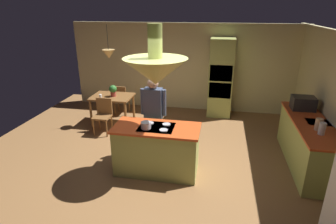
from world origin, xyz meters
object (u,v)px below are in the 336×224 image
object	(u,v)px
canister_sugar	(319,124)
person_at_island	(153,112)
dining_table	(112,100)
potted_plant_on_table	(113,90)
cup_on_table	(100,96)
kitchen_island	(157,149)
chair_facing_island	(103,113)
microwave_on_counter	(303,103)
chair_by_back_wall	(121,98)
oven_tower	(221,78)
canister_flour	(322,129)
cooking_pot_on_cooktop	(146,125)

from	to	relation	value
canister_sugar	person_at_island	bearing A→B (deg)	175.47
dining_table	person_at_island	world-z (taller)	person_at_island
potted_plant_on_table	cup_on_table	size ratio (longest dim) A/B	3.33
kitchen_island	chair_facing_island	xyz separation A→B (m)	(-1.70, 1.47, 0.04)
microwave_on_counter	person_at_island	bearing A→B (deg)	-164.79
chair_by_back_wall	microwave_on_counter	size ratio (longest dim) A/B	1.89
microwave_on_counter	chair_by_back_wall	bearing A→B (deg)	164.70
oven_tower	chair_facing_island	xyz separation A→B (m)	(-2.80, -1.77, -0.59)
oven_tower	dining_table	size ratio (longest dim) A/B	2.05
kitchen_island	canister_sugar	world-z (taller)	canister_sugar
canister_flour	cooking_pot_on_cooktop	world-z (taller)	canister_flour
potted_plant_on_table	canister_flour	size ratio (longest dim) A/B	1.39
cup_on_table	cooking_pot_on_cooktop	size ratio (longest dim) A/B	0.50
chair_facing_island	cup_on_table	distance (m)	0.57
person_at_island	cooking_pot_on_cooktop	world-z (taller)	person_at_island
canister_sugar	microwave_on_counter	distance (m)	1.07
cup_on_table	dining_table	bearing A→B (deg)	41.25
chair_facing_island	oven_tower	bearing A→B (deg)	32.28
potted_plant_on_table	microwave_on_counter	size ratio (longest dim) A/B	0.65
dining_table	potted_plant_on_table	bearing A→B (deg)	-17.36
canister_flour	canister_sugar	distance (m)	0.18
chair_facing_island	canister_sugar	size ratio (longest dim) A/B	4.03
cup_on_table	canister_flour	distance (m)	5.06
canister_flour	kitchen_island	bearing A→B (deg)	-175.35
dining_table	chair_facing_island	world-z (taller)	chair_facing_island
chair_facing_island	canister_flour	xyz separation A→B (m)	(4.54, -1.24, 0.53)
cup_on_table	person_at_island	bearing A→B (deg)	-35.93
canister_sugar	cooking_pot_on_cooktop	bearing A→B (deg)	-169.78
oven_tower	cooking_pot_on_cooktop	distance (m)	3.60
oven_tower	canister_flour	size ratio (longest dim) A/B	10.14
dining_table	canister_flour	xyz separation A→B (m)	(4.54, -1.87, 0.38)
kitchen_island	chair_by_back_wall	bearing A→B (deg)	121.96
person_at_island	cooking_pot_on_cooktop	bearing A→B (deg)	-86.17
dining_table	canister_flour	bearing A→B (deg)	-22.38
dining_table	cup_on_table	xyz separation A→B (m)	(-0.23, -0.20, 0.15)
person_at_island	microwave_on_counter	world-z (taller)	person_at_island
oven_tower	potted_plant_on_table	bearing A→B (deg)	-157.17
cup_on_table	cooking_pot_on_cooktop	world-z (taller)	cooking_pot_on_cooktop
person_at_island	chair_by_back_wall	size ratio (longest dim) A/B	1.92
chair_facing_island	canister_sugar	xyz separation A→B (m)	(4.54, -1.06, 0.53)
potted_plant_on_table	canister_flour	bearing A→B (deg)	-22.43
person_at_island	chair_facing_island	world-z (taller)	person_at_island
dining_table	chair_by_back_wall	distance (m)	0.64
canister_flour	microwave_on_counter	world-z (taller)	microwave_on_counter
oven_tower	canister_sugar	world-z (taller)	oven_tower
chair_facing_island	canister_flour	world-z (taller)	canister_flour
oven_tower	chair_by_back_wall	bearing A→B (deg)	-169.51
oven_tower	chair_facing_island	distance (m)	3.36
kitchen_island	chair_facing_island	size ratio (longest dim) A/B	1.82
kitchen_island	person_at_island	world-z (taller)	person_at_island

